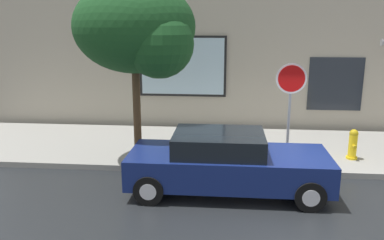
{
  "coord_description": "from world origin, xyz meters",
  "views": [
    {
      "loc": [
        -1.37,
        -8.33,
        3.71
      ],
      "look_at": [
        -2.3,
        1.8,
        1.2
      ],
      "focal_mm": 36.89,
      "sensor_mm": 36.0,
      "label": 1
    }
  ],
  "objects_px": {
    "parked_car": "(227,163)",
    "street_tree": "(139,31)",
    "fire_hydrant": "(353,144)",
    "stop_sign": "(290,94)"
  },
  "relations": [
    {
      "from": "fire_hydrant",
      "to": "stop_sign",
      "type": "bearing_deg",
      "value": -163.05
    },
    {
      "from": "parked_car",
      "to": "stop_sign",
      "type": "relative_size",
      "value": 1.69
    },
    {
      "from": "parked_car",
      "to": "stop_sign",
      "type": "bearing_deg",
      "value": 45.24
    },
    {
      "from": "street_tree",
      "to": "stop_sign",
      "type": "xyz_separation_m",
      "value": [
        3.78,
        0.01,
        -1.53
      ]
    },
    {
      "from": "parked_car",
      "to": "street_tree",
      "type": "height_order",
      "value": "street_tree"
    },
    {
      "from": "parked_car",
      "to": "street_tree",
      "type": "bearing_deg",
      "value": 145.15
    },
    {
      "from": "fire_hydrant",
      "to": "street_tree",
      "type": "bearing_deg",
      "value": -174.27
    },
    {
      "from": "fire_hydrant",
      "to": "stop_sign",
      "type": "distance_m",
      "value": 2.38
    },
    {
      "from": "stop_sign",
      "to": "street_tree",
      "type": "bearing_deg",
      "value": -179.84
    },
    {
      "from": "parked_car",
      "to": "fire_hydrant",
      "type": "xyz_separation_m",
      "value": [
        3.36,
        2.12,
        -0.13
      ]
    }
  ]
}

